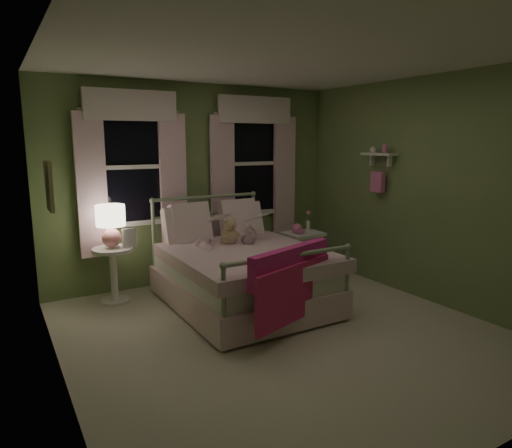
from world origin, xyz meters
TOP-DOWN VIEW (x-y plane):
  - room_shell at (0.00, 0.00)m, footprint 4.20×4.20m
  - bed at (0.02, 0.92)m, footprint 1.58×2.04m
  - pink_throw at (0.02, -0.11)m, footprint 1.08×0.48m
  - child_left at (-0.26, 1.34)m, footprint 0.33×0.26m
  - child_right at (0.30, 1.34)m, footprint 0.45×0.41m
  - book_left at (-0.26, 1.09)m, footprint 0.20×0.12m
  - book_right at (0.30, 1.09)m, footprint 0.23×0.19m
  - teddy_bear at (0.02, 1.18)m, footprint 0.24×0.20m
  - nightstand_left at (-1.22, 1.73)m, footprint 0.46×0.46m
  - table_lamp at (-1.22, 1.73)m, footprint 0.33×0.33m
  - book_nightstand at (-1.12, 1.65)m, footprint 0.19×0.24m
  - nightstand_right at (1.21, 1.35)m, footprint 0.50×0.40m
  - pink_toy at (1.11, 1.34)m, footprint 0.14×0.19m
  - bud_vase at (1.33, 1.40)m, footprint 0.06×0.06m
  - window_left at (-0.85, 2.03)m, footprint 1.34×0.13m
  - window_right at (0.85, 2.03)m, footprint 1.34×0.13m
  - wall_shelf at (1.90, 0.70)m, footprint 0.15×0.50m
  - framed_picture at (-1.95, 0.60)m, footprint 0.03×0.32m

SIDE VIEW (x-z plane):
  - bed at x=0.02m, z-range -0.21..0.98m
  - nightstand_left at x=-1.22m, z-range 0.09..0.74m
  - nightstand_right at x=1.21m, z-range 0.23..0.87m
  - pink_throw at x=0.02m, z-range 0.26..0.96m
  - book_nightstand at x=-1.12m, z-range 0.65..0.67m
  - pink_toy at x=1.11m, z-range 0.64..0.78m
  - bud_vase at x=1.33m, z-range 0.65..0.93m
  - teddy_bear at x=0.02m, z-range 0.63..0.95m
  - book_right at x=0.30m, z-range 0.79..1.05m
  - child_right at x=0.30m, z-range 0.57..1.33m
  - table_lamp at x=-1.22m, z-range 0.71..1.20m
  - book_left at x=-0.26m, z-range 0.83..1.09m
  - child_left at x=-0.26m, z-range 0.57..1.37m
  - room_shell at x=0.00m, z-range -0.80..3.40m
  - framed_picture at x=-1.95m, z-range 1.29..1.71m
  - wall_shelf at x=1.90m, z-range 1.22..1.82m
  - window_left at x=-0.85m, z-range 0.64..2.60m
  - window_right at x=0.85m, z-range 0.64..2.60m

